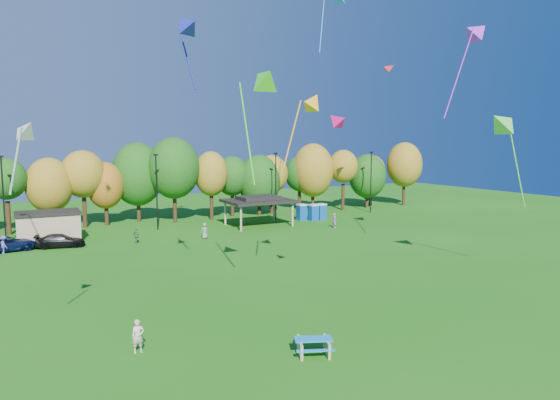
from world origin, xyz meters
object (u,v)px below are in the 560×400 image
picnic_table (313,345)px  car_d (60,241)px  porta_potties (312,212)px  kite_flyer (138,336)px  car_c (8,244)px

picnic_table → car_d: bearing=127.6°
porta_potties → picnic_table: bearing=-121.5°
porta_potties → picnic_table: size_ratio=1.62×
picnic_table → kite_flyer: 8.74m
porta_potties → kite_flyer: porta_potties is taller
picnic_table → car_c: car_c is taller
porta_potties → kite_flyer: 44.36m
picnic_table → porta_potties: bearing=81.1°
porta_potties → car_c: bearing=-175.5°
porta_potties → picnic_table: 43.14m
kite_flyer → car_c: kite_flyer is taller
kite_flyer → car_c: bearing=102.2°
kite_flyer → car_d: 29.23m
porta_potties → picnic_table: (-22.57, -36.76, -0.63)m
porta_potties → car_c: size_ratio=0.72×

